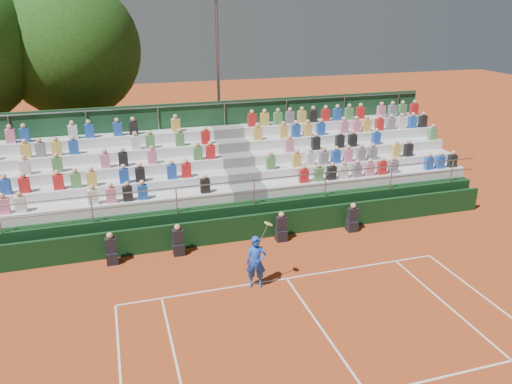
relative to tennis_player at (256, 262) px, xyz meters
name	(u,v)px	position (x,y,z in m)	size (l,w,h in m)	color
ground	(287,279)	(1.10, 0.16, -0.88)	(90.00, 90.00, 0.00)	#AB441C
courtside_wall	(258,226)	(1.10, 3.36, -0.38)	(20.00, 0.15, 1.00)	black
line_officials	(236,235)	(0.08, 2.91, -0.40)	(9.66, 0.40, 1.19)	black
grandstand	(237,184)	(1.12, 6.59, 0.21)	(20.00, 5.20, 4.40)	black
tennis_player	(256,262)	(0.00, 0.00, 0.00)	(0.90, 0.60, 2.22)	blue
tree_east	(71,49)	(-5.41, 13.42, 5.56)	(6.75, 6.75, 9.82)	#3A2215
floodlight_mast	(218,72)	(1.69, 12.40, 4.35)	(0.60, 0.25, 9.07)	gray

